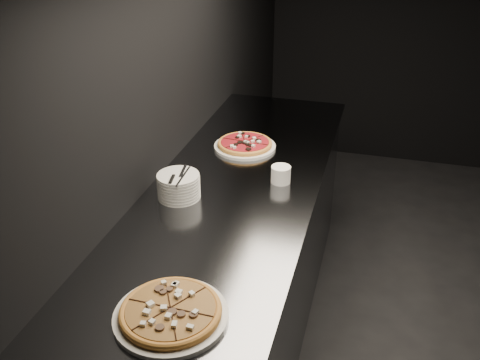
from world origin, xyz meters
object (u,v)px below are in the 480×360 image
(pizza_tomato, at_px, (245,144))
(plate_stack, at_px, (179,186))
(cutlery, at_px, (178,176))
(counter, at_px, (235,269))
(ramekin, at_px, (281,174))
(pizza_mushroom, at_px, (171,312))

(pizza_tomato, height_order, plate_stack, plate_stack)
(plate_stack, distance_m, cutlery, 0.06)
(counter, distance_m, pizza_tomato, 0.64)
(plate_stack, relative_size, ramekin, 2.04)
(pizza_tomato, distance_m, ramekin, 0.41)
(pizza_mushroom, relative_size, plate_stack, 1.97)
(counter, height_order, cutlery, cutlery)
(cutlery, height_order, ramekin, cutlery)
(plate_stack, xyz_separation_m, ramekin, (0.40, 0.25, -0.01))
(pizza_mushroom, bearing_deg, counter, 93.03)
(counter, distance_m, pizza_mushroom, 0.99)
(pizza_mushroom, xyz_separation_m, ramekin, (0.14, 0.96, 0.02))
(plate_stack, bearing_deg, pizza_tomato, 76.02)
(plate_stack, distance_m, ramekin, 0.47)
(pizza_mushroom, distance_m, pizza_tomato, 1.28)
(cutlery, distance_m, ramekin, 0.48)
(counter, distance_m, plate_stack, 0.57)
(plate_stack, height_order, cutlery, cutlery)
(counter, height_order, plate_stack, plate_stack)
(pizza_mushroom, height_order, cutlery, cutlery)
(pizza_tomato, bearing_deg, ramekin, -51.15)
(pizza_tomato, xyz_separation_m, cutlery, (-0.13, -0.58, 0.09))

